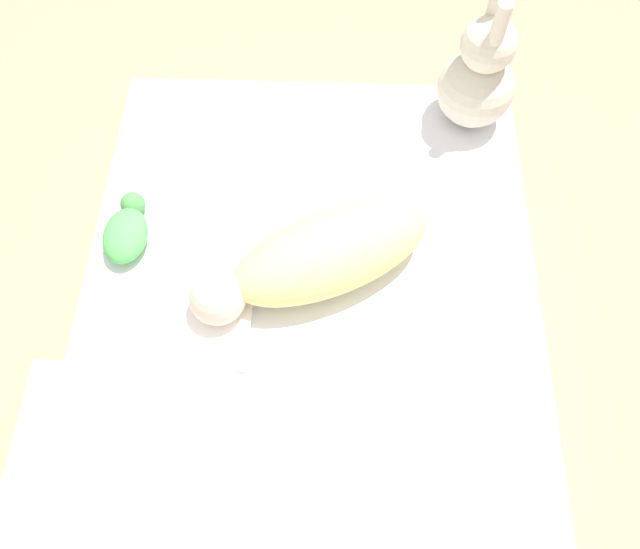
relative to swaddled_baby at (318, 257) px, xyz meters
name	(u,v)px	position (x,y,z in m)	size (l,w,h in m)	color
ground_plane	(310,330)	(-0.07, 0.02, -0.22)	(12.00, 12.00, 0.00)	#9E8466
bed_mattress	(310,317)	(-0.07, 0.02, -0.14)	(1.23, 0.95, 0.15)	white
burp_cloth	(217,309)	(-0.09, 0.20, -0.06)	(0.26, 0.14, 0.02)	white
swaddled_baby	(318,257)	(0.00, 0.00, 0.00)	(0.35, 0.51, 0.14)	#EFDB7F
pillow	(124,466)	(-0.42, 0.32, -0.02)	(0.34, 0.36, 0.10)	white
bunny_plush	(479,77)	(0.45, -0.35, 0.05)	(0.18, 0.18, 0.35)	beige
turtle_plush	(127,230)	(0.08, 0.41, -0.04)	(0.18, 0.09, 0.06)	#51B756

